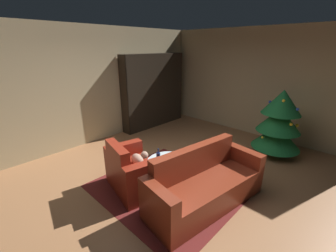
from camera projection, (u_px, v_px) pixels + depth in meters
ground_plane at (169, 180)px, 4.10m from camera, size 7.90×7.90×0.00m
wall_back at (256, 83)px, 5.87m from camera, size 5.36×0.06×2.79m
wall_left at (90, 87)px, 5.35m from camera, size 0.06×6.70×2.79m
area_rug at (168, 187)px, 3.86m from camera, size 2.31×2.09×0.01m
bookshelf_unit at (157, 91)px, 6.66m from camera, size 0.33×2.15×2.12m
armchair_red at (133, 172)px, 3.75m from camera, size 1.15×0.90×0.87m
couch_red at (204, 186)px, 3.41m from camera, size 0.99×2.04×0.88m
coffee_table at (169, 163)px, 3.85m from camera, size 0.75×0.75×0.45m
book_stack_on_table at (169, 159)px, 3.80m from camera, size 0.23×0.18×0.10m
bottle_on_table at (158, 158)px, 3.69m from camera, size 0.07×0.07×0.29m
decorated_tree at (279, 122)px, 4.82m from camera, size 1.02×1.02×1.48m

